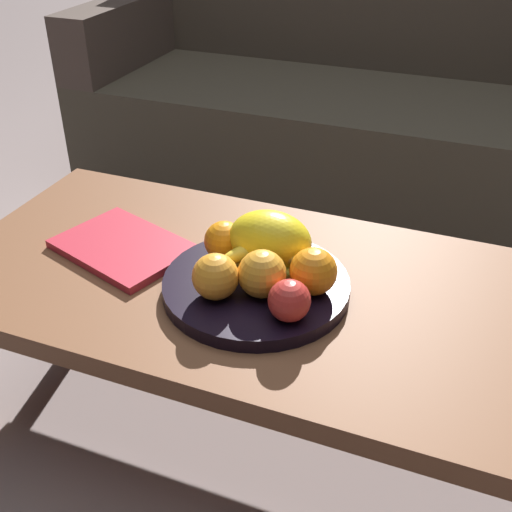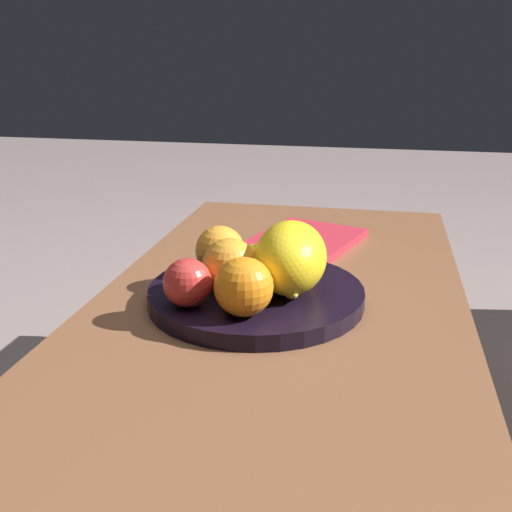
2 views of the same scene
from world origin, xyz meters
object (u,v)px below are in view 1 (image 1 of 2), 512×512
coffee_table (260,300)px  orange_front (215,277)px  orange_back (224,241)px  orange_right (313,271)px  fruit_bowl (256,286)px  apple_front (289,301)px  banana_bunch (260,256)px  magazine (124,246)px  couch (341,109)px  melon_large_front (270,240)px  orange_left (262,274)px

coffee_table → orange_front: orange_front is taller
orange_back → orange_right: bearing=-12.9°
orange_front → fruit_bowl: bearing=56.2°
apple_front → banana_bunch: (-0.09, 0.11, -0.00)m
apple_front → magazine: apple_front is taller
couch → orange_back: couch is taller
magazine → coffee_table: bearing=17.7°
melon_large_front → orange_right: (0.10, -0.05, -0.01)m
banana_bunch → magazine: banana_bunch is taller
orange_left → banana_bunch: (-0.03, 0.07, -0.01)m
fruit_bowl → banana_bunch: 0.05m
coffee_table → fruit_bowl: size_ratio=3.60×
orange_front → magazine: 0.27m
couch → orange_left: couch is taller
orange_left → apple_front: size_ratio=1.19×
banana_bunch → orange_back: bearing=169.2°
coffee_table → couch: (-0.15, 1.16, -0.04)m
couch → orange_front: bearing=-85.0°
fruit_bowl → coffee_table: bearing=99.4°
magazine → apple_front: bearing=1.3°
banana_bunch → fruit_bowl: bearing=-83.2°
couch → magazine: couch is taller
orange_left → banana_bunch: orange_left is taller
orange_back → fruit_bowl: bearing=-29.7°
fruit_bowl → orange_front: (-0.05, -0.07, 0.05)m
couch → melon_large_front: bearing=-82.0°
orange_left → apple_front: (0.06, -0.05, -0.01)m
orange_back → couch: bearing=93.7°
orange_front → orange_back: size_ratio=1.08×
fruit_bowl → orange_right: bearing=2.2°
couch → coffee_table: bearing=-82.7°
magazine → orange_back: bearing=20.7°
orange_front → magazine: size_ratio=0.32×
melon_large_front → magazine: size_ratio=0.60×
couch → orange_right: (0.26, -1.19, 0.15)m
orange_right → magazine: 0.40m
orange_back → magazine: (-0.21, -0.01, -0.05)m
couch → apple_front: (0.24, -1.28, 0.14)m
coffee_table → apple_front: 0.18m
orange_left → banana_bunch: 0.07m
melon_large_front → magazine: bearing=-176.9°
orange_right → apple_front: bearing=-99.3°
orange_left → orange_front: bearing=-154.4°
fruit_bowl → orange_right: 0.11m
orange_front → orange_back: 0.12m
fruit_bowl → apple_front: (0.09, -0.08, 0.05)m
coffee_table → apple_front: (0.09, -0.11, 0.10)m
couch → orange_right: size_ratio=20.88×
orange_front → apple_front: 0.13m
coffee_table → orange_left: bearing=-66.3°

